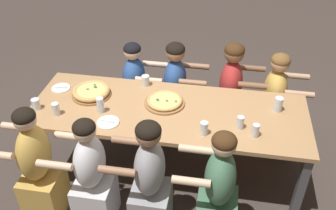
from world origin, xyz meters
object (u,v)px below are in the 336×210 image
(drinking_glass_b, at_px, (36,104))
(drinking_glass_f, at_px, (255,131))
(diner_far_center, at_px, (175,93))
(pizza_board_second, at_px, (91,92))
(empty_plate_b, at_px, (108,122))
(diner_far_midright, at_px, (230,96))
(drinking_glass_a, at_px, (204,129))
(drinking_glass_e, at_px, (240,123))
(diner_far_midleft, at_px, (135,91))
(diner_near_center, at_px, (150,183))
(drinking_glass_g, at_px, (278,105))
(diner_near_left, at_px, (38,169))
(drinking_glass_d, at_px, (146,81))
(pizza_board_main, at_px, (165,101))
(diner_far_right, at_px, (273,104))
(drinking_glass_c, at_px, (56,110))
(empty_plate_a, at_px, (61,88))
(diner_near_midright, at_px, (218,194))
(diner_near_midleft, at_px, (92,178))

(drinking_glass_b, relative_size, drinking_glass_f, 0.86)
(diner_far_center, bearing_deg, pizza_board_second, -52.15)
(empty_plate_b, distance_m, diner_far_midright, 1.43)
(drinking_glass_a, xyz_separation_m, drinking_glass_b, (-1.53, 0.10, -0.00))
(drinking_glass_e, relative_size, diner_far_midleft, 0.11)
(diner_far_midleft, xyz_separation_m, diner_near_center, (0.46, -1.34, 0.04))
(drinking_glass_e, distance_m, diner_near_center, 0.90)
(drinking_glass_g, xyz_separation_m, diner_far_midleft, (-1.46, 0.52, -0.35))
(diner_near_left, bearing_deg, diner_far_center, -35.52)
(drinking_glass_d, bearing_deg, pizza_board_main, -49.64)
(drinking_glass_d, distance_m, diner_far_right, 1.37)
(drinking_glass_a, distance_m, drinking_glass_c, 1.32)
(empty_plate_a, xyz_separation_m, drinking_glass_a, (1.45, -0.45, 0.05))
(drinking_glass_c, bearing_deg, diner_near_left, -93.74)
(drinking_glass_e, distance_m, diner_far_center, 1.12)
(empty_plate_a, distance_m, diner_near_left, 0.88)
(pizza_board_main, distance_m, diner_far_right, 1.25)
(diner_far_midright, bearing_deg, drinking_glass_f, 13.26)
(pizza_board_second, xyz_separation_m, diner_far_midright, (1.32, 0.56, -0.28))
(drinking_glass_a, relative_size, diner_near_center, 0.10)
(diner_near_midright, bearing_deg, diner_near_midleft, 90.00)
(drinking_glass_d, bearing_deg, diner_near_left, -124.09)
(drinking_glass_f, relative_size, drinking_glass_g, 0.87)
(pizza_board_main, xyz_separation_m, empty_plate_b, (-0.43, -0.37, -0.02))
(drinking_glass_a, relative_size, diner_far_center, 0.11)
(pizza_board_second, height_order, drinking_glass_d, drinking_glass_d)
(pizza_board_second, bearing_deg, drinking_glass_b, -144.88)
(diner_near_midright, distance_m, diner_near_midleft, 1.04)
(diner_far_midright, bearing_deg, drinking_glass_c, -59.09)
(empty_plate_b, height_order, drinking_glass_a, drinking_glass_a)
(empty_plate_b, relative_size, diner_far_midright, 0.17)
(drinking_glass_a, bearing_deg, diner_near_center, -135.02)
(drinking_glass_e, relative_size, diner_near_left, 0.10)
(empty_plate_b, bearing_deg, diner_near_center, -41.28)
(pizza_board_second, xyz_separation_m, diner_far_center, (0.73, 0.56, -0.30))
(drinking_glass_e, xyz_separation_m, diner_near_midleft, (-1.17, -0.51, -0.34))
(empty_plate_a, bearing_deg, diner_far_midright, 17.11)
(diner_near_center, bearing_deg, pizza_board_second, 43.08)
(diner_near_midright, bearing_deg, diner_near_left, 90.00)
(diner_near_midright, xyz_separation_m, diner_near_center, (-0.55, -0.00, 0.02))
(diner_far_midleft, distance_m, diner_far_midright, 1.04)
(pizza_board_second, xyz_separation_m, empty_plate_b, (0.28, -0.39, -0.03))
(diner_far_center, bearing_deg, drinking_glass_e, 39.31)
(empty_plate_b, bearing_deg, diner_far_midright, 42.70)
(pizza_board_main, relative_size, diner_far_midright, 0.32)
(drinking_glass_g, distance_m, diner_near_center, 1.34)
(drinking_glass_b, bearing_deg, drinking_glass_g, 9.03)
(drinking_glass_e, bearing_deg, diner_far_right, 66.20)
(pizza_board_main, relative_size, diner_far_center, 0.34)
(drinking_glass_a, distance_m, drinking_glass_f, 0.42)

